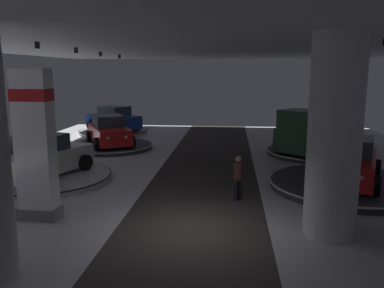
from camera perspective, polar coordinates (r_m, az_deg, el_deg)
ground at (r=11.62m, az=-0.04°, el=-12.37°), size 24.00×44.00×0.06m
ceiling_with_spotlights at (r=10.77m, az=-0.04°, el=16.12°), size 24.00×44.00×0.39m
column_right at (r=11.21m, az=19.84°, el=0.92°), size 1.41×1.41×5.50m
brand_sign_pylon at (r=12.73m, az=-21.67°, el=0.04°), size 1.30×0.73×4.56m
display_platform_far_right at (r=22.78m, az=17.79°, el=-1.09°), size 5.68×5.68×0.23m
pickup_truck_far_right at (r=22.34m, az=17.48°, el=1.40°), size 5.25×5.21×2.30m
display_platform_deep_left at (r=29.29m, az=-11.20°, el=1.77°), size 4.95×4.95×0.32m
display_car_deep_left at (r=29.15m, az=-11.23°, el=3.53°), size 4.48×3.86×1.71m
display_platform_mid_left at (r=17.60m, az=-20.51°, el=-4.55°), size 5.50×5.50×0.24m
display_car_mid_left at (r=17.38m, az=-20.77°, el=-1.80°), size 3.29×4.56×1.71m
display_platform_far_left at (r=23.84m, az=-11.75°, el=-0.29°), size 5.05×5.05×0.25m
display_car_far_left at (r=23.72m, az=-11.84°, el=1.80°), size 3.63×4.55×1.71m
display_platform_mid_right at (r=16.53m, az=21.56°, el=-5.47°), size 6.05×6.05×0.29m
display_car_mid_right at (r=16.35m, az=21.78°, el=-2.44°), size 3.27×4.56×1.71m
visitor_walking_near at (r=13.95m, az=6.70°, el=-4.49°), size 0.32×0.32×1.59m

